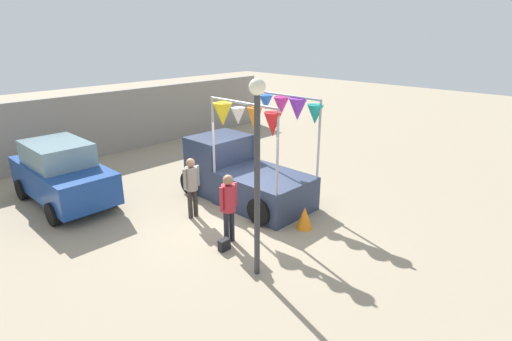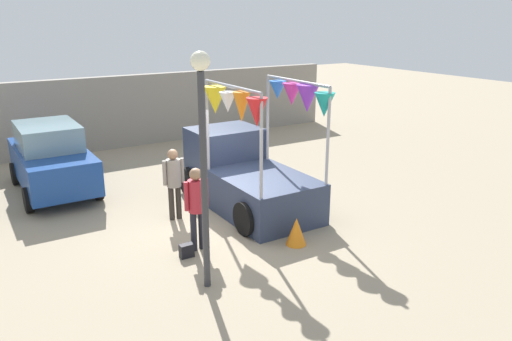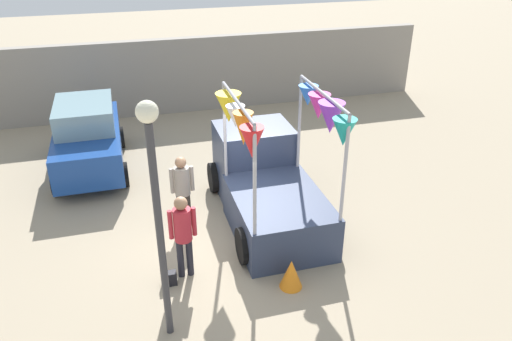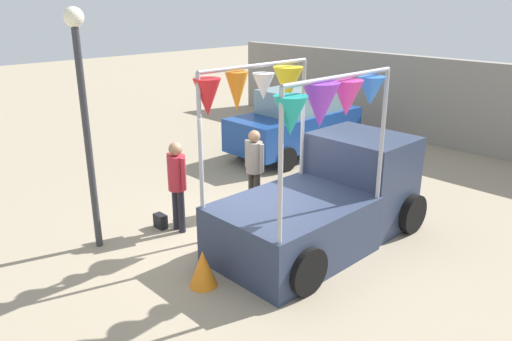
% 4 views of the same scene
% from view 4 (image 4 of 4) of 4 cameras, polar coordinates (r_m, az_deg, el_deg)
% --- Properties ---
extents(ground_plane, '(60.00, 60.00, 0.00)m').
position_cam_4_polar(ground_plane, '(9.44, -0.40, -7.67)').
color(ground_plane, gray).
extents(vendor_truck, '(2.44, 4.09, 3.23)m').
position_cam_4_polar(vendor_truck, '(9.16, 8.29, -2.40)').
color(vendor_truck, '#2D3851').
rests_on(vendor_truck, ground).
extents(parked_car, '(1.88, 4.00, 1.88)m').
position_cam_4_polar(parked_car, '(14.21, 4.58, 5.56)').
color(parked_car, navy).
rests_on(parked_car, ground).
extents(person_customer, '(0.53, 0.34, 1.77)m').
position_cam_4_polar(person_customer, '(9.42, -9.02, -0.86)').
color(person_customer, black).
rests_on(person_customer, ground).
extents(person_vendor, '(0.53, 0.34, 1.72)m').
position_cam_4_polar(person_vendor, '(10.31, -0.20, 0.96)').
color(person_vendor, '#2D2823').
rests_on(person_vendor, ground).
extents(handbag, '(0.28, 0.16, 0.28)m').
position_cam_4_polar(handbag, '(9.95, -10.86, -5.70)').
color(handbag, black).
rests_on(handbag, ground).
extents(street_lamp, '(0.32, 0.32, 4.14)m').
position_cam_4_polar(street_lamp, '(8.75, -19.17, 7.70)').
color(street_lamp, '#333338').
rests_on(street_lamp, ground).
extents(brick_boundary_wall, '(18.00, 0.36, 2.60)m').
position_cam_4_polar(brick_boundary_wall, '(15.78, 22.66, 6.83)').
color(brick_boundary_wall, gray).
rests_on(brick_boundary_wall, ground).
extents(folded_kite_bundle_tangerine, '(0.62, 0.62, 0.60)m').
position_cam_4_polar(folded_kite_bundle_tangerine, '(7.90, -6.09, -11.06)').
color(folded_kite_bundle_tangerine, orange).
rests_on(folded_kite_bundle_tangerine, ground).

